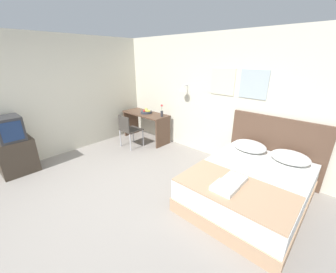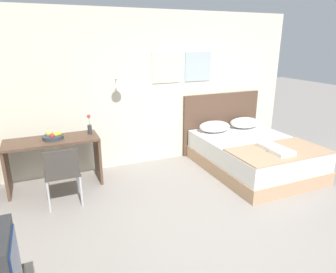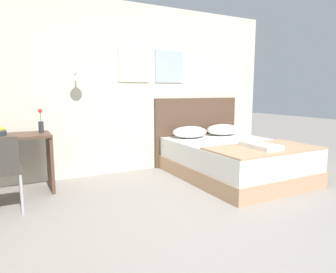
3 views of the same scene
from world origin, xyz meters
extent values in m
plane|color=gray|center=(0.00, 0.00, 0.00)|extent=(24.00, 24.00, 0.00)
cube|color=beige|center=(0.00, 2.71, 1.32)|extent=(5.74, 0.06, 2.65)
cube|color=beige|center=(0.35, 2.67, 1.70)|extent=(0.52, 0.02, 0.52)
cube|color=#A8B7BC|center=(0.98, 2.67, 1.70)|extent=(0.52, 0.02, 0.52)
cylinder|color=#B2B2B7|center=(-0.55, 2.60, 1.55)|extent=(0.02, 0.16, 0.02)
cone|color=white|center=(-0.55, 2.51, 1.50)|extent=(0.17, 0.17, 0.12)
cube|color=tan|center=(1.53, 1.61, 0.11)|extent=(1.55, 2.02, 0.22)
cube|color=white|center=(1.53, 1.61, 0.37)|extent=(1.52, 1.98, 0.31)
cube|color=brown|center=(1.53, 2.65, 0.59)|extent=(1.67, 0.06, 1.18)
ellipsoid|color=white|center=(1.19, 2.34, 0.62)|extent=(0.60, 0.46, 0.19)
ellipsoid|color=white|center=(1.87, 2.34, 0.62)|extent=(0.60, 0.46, 0.19)
cube|color=tan|center=(1.53, 1.03, 0.54)|extent=(1.50, 0.81, 0.02)
cube|color=white|center=(1.47, 1.17, 0.58)|extent=(0.26, 0.28, 0.06)
cube|color=white|center=(1.46, 0.89, 0.58)|extent=(0.29, 0.27, 0.06)
cube|color=brown|center=(-1.00, 2.30, 0.36)|extent=(0.04, 0.50, 0.73)
cylinder|color=#B7B7BC|center=(-1.37, 1.94, 0.22)|extent=(0.03, 0.03, 0.44)
cylinder|color=#B7B7BC|center=(-1.37, 1.53, 0.22)|extent=(0.03, 0.03, 0.44)
cylinder|color=#333338|center=(-1.08, 2.34, 0.83)|extent=(0.07, 0.07, 0.15)
cylinder|color=#3D7538|center=(-1.08, 2.34, 0.98)|extent=(0.01, 0.01, 0.14)
sphere|color=#DB3838|center=(-1.08, 2.34, 1.05)|extent=(0.06, 0.06, 0.06)
camera|label=1|loc=(2.44, -1.26, 2.17)|focal=22.00mm
camera|label=2|loc=(-1.72, -2.24, 2.16)|focal=32.00mm
camera|label=3|loc=(-1.41, -1.84, 1.29)|focal=32.00mm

